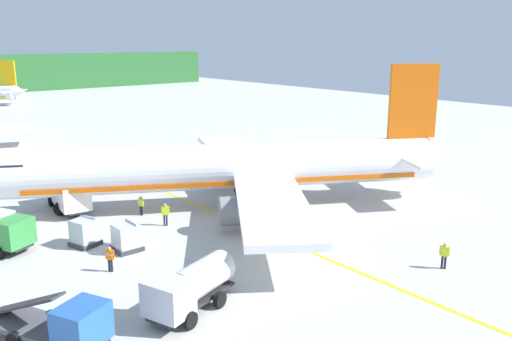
# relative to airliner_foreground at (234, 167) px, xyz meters

# --- Properties ---
(airliner_foreground) EXTENTS (37.83, 32.06, 11.90)m
(airliner_foreground) POSITION_rel_airliner_foreground_xyz_m (0.00, 0.00, 0.00)
(airliner_foreground) COLOR white
(airliner_foreground) RESTS_ON ground
(service_truck_fuel) EXTENTS (5.96, 3.67, 2.40)m
(service_truck_fuel) POSITION_rel_airliner_foreground_xyz_m (-12.91, -13.00, -2.00)
(service_truck_fuel) COLOR silver
(service_truck_fuel) RESTS_ON ground
(service_truck_catering) EXTENTS (4.59, 6.68, 2.66)m
(service_truck_catering) POSITION_rel_airliner_foreground_xyz_m (-19.32, -12.25, -2.22)
(service_truck_catering) COLOR #2659A5
(service_truck_catering) RESTS_ON ground
(service_truck_pushback) EXTENTS (2.99, 6.34, 2.56)m
(service_truck_pushback) POSITION_rel_airliner_foreground_xyz_m (-11.33, 7.92, -1.92)
(service_truck_pushback) COLOR #2659A5
(service_truck_pushback) RESTS_ON ground
(cargo_container_near) EXTENTS (1.76, 1.76, 1.96)m
(cargo_container_near) POSITION_rel_airliner_foreground_xyz_m (-11.66, -3.26, -2.46)
(cargo_container_near) COLOR #333338
(cargo_container_near) RESTS_ON ground
(cargo_container_mid) EXTENTS (2.11, 2.11, 2.00)m
(cargo_container_mid) POSITION_rel_airliner_foreground_xyz_m (-13.47, -0.56, -2.44)
(cargo_container_mid) COLOR #333338
(cargo_container_mid) RESTS_ON ground
(crew_marshaller) EXTENTS (0.44, 0.54, 1.62)m
(crew_marshaller) POSITION_rel_airliner_foreground_xyz_m (-14.03, -5.73, -2.44)
(crew_marshaller) COLOR #191E33
(crew_marshaller) RESTS_ON ground
(crew_loader_left) EXTENTS (0.55, 0.43, 1.77)m
(crew_loader_left) POSITION_rel_airliner_foreground_xyz_m (-7.13, -0.64, -2.34)
(crew_loader_left) COLOR #191E33
(crew_loader_left) RESTS_ON ground
(crew_loader_right) EXTENTS (0.40, 0.58, 1.70)m
(crew_loader_right) POSITION_rel_airliner_foreground_xyz_m (2.10, -18.68, -2.38)
(crew_loader_right) COLOR #191E33
(crew_loader_right) RESTS_ON ground
(crew_supervisor) EXTENTS (0.30, 0.62, 1.60)m
(crew_supervisor) POSITION_rel_airliner_foreground_xyz_m (-7.35, 2.80, -2.45)
(crew_supervisor) COLOR #191E33
(crew_supervisor) RESTS_ON ground
(apron_guide_line) EXTENTS (0.30, 60.00, 0.01)m
(apron_guide_line) POSITION_rel_airliner_foreground_xyz_m (-2.40, -4.72, -3.39)
(apron_guide_line) COLOR yellow
(apron_guide_line) RESTS_ON ground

